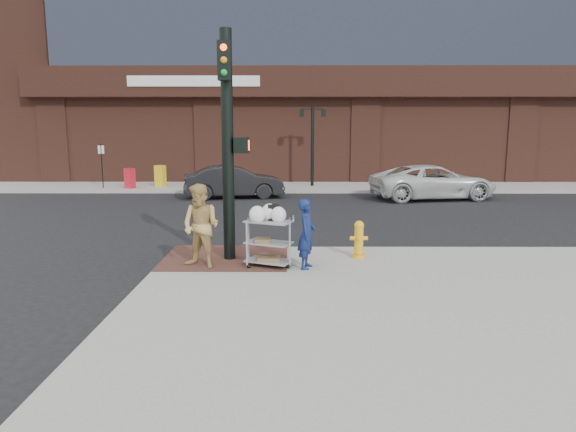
{
  "coord_description": "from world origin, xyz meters",
  "views": [
    {
      "loc": [
        0.87,
        -10.49,
        3.05
      ],
      "look_at": [
        0.82,
        0.1,
        1.25
      ],
      "focal_mm": 32.0,
      "sensor_mm": 36.0,
      "label": 1
    }
  ],
  "objects_px": {
    "pedestrian_tan": "(201,226)",
    "sedan_dark": "(234,182)",
    "fire_hydrant": "(359,239)",
    "utility_cart": "(269,238)",
    "lamp_post": "(312,138)",
    "woman_blue": "(307,234)",
    "traffic_signal_pole": "(228,139)",
    "minivan_white": "(433,182)"
  },
  "relations": [
    {
      "from": "sedan_dark",
      "to": "woman_blue",
      "type": "bearing_deg",
      "value": -177.36
    },
    {
      "from": "sedan_dark",
      "to": "utility_cart",
      "type": "relative_size",
      "value": 3.31
    },
    {
      "from": "lamp_post",
      "to": "sedan_dark",
      "type": "relative_size",
      "value": 0.91
    },
    {
      "from": "traffic_signal_pole",
      "to": "minivan_white",
      "type": "height_order",
      "value": "traffic_signal_pole"
    },
    {
      "from": "sedan_dark",
      "to": "lamp_post",
      "type": "bearing_deg",
      "value": -55.43
    },
    {
      "from": "lamp_post",
      "to": "minivan_white",
      "type": "xyz_separation_m",
      "value": [
        5.14,
        -4.0,
        -1.87
      ]
    },
    {
      "from": "lamp_post",
      "to": "fire_hydrant",
      "type": "height_order",
      "value": "lamp_post"
    },
    {
      "from": "sedan_dark",
      "to": "utility_cart",
      "type": "xyz_separation_m",
      "value": [
        2.07,
        -12.17,
        0.03
      ]
    },
    {
      "from": "utility_cart",
      "to": "lamp_post",
      "type": "bearing_deg",
      "value": 84.27
    },
    {
      "from": "traffic_signal_pole",
      "to": "minivan_white",
      "type": "bearing_deg",
      "value": 55.83
    },
    {
      "from": "woman_blue",
      "to": "sedan_dark",
      "type": "relative_size",
      "value": 0.33
    },
    {
      "from": "minivan_white",
      "to": "utility_cart",
      "type": "height_order",
      "value": "minivan_white"
    },
    {
      "from": "minivan_white",
      "to": "pedestrian_tan",
      "type": "bearing_deg",
      "value": 135.72
    },
    {
      "from": "woman_blue",
      "to": "sedan_dark",
      "type": "xyz_separation_m",
      "value": [
        -2.87,
        12.32,
        -0.16
      ]
    },
    {
      "from": "lamp_post",
      "to": "woman_blue",
      "type": "height_order",
      "value": "lamp_post"
    },
    {
      "from": "lamp_post",
      "to": "minivan_white",
      "type": "relative_size",
      "value": 0.74
    },
    {
      "from": "woman_blue",
      "to": "minivan_white",
      "type": "bearing_deg",
      "value": -12.59
    },
    {
      "from": "fire_hydrant",
      "to": "minivan_white",
      "type": "bearing_deg",
      "value": 66.98
    },
    {
      "from": "pedestrian_tan",
      "to": "sedan_dark",
      "type": "height_order",
      "value": "pedestrian_tan"
    },
    {
      "from": "traffic_signal_pole",
      "to": "woman_blue",
      "type": "bearing_deg",
      "value": -24.1
    },
    {
      "from": "pedestrian_tan",
      "to": "fire_hydrant",
      "type": "bearing_deg",
      "value": 38.38
    },
    {
      "from": "pedestrian_tan",
      "to": "sedan_dark",
      "type": "distance_m",
      "value": 12.29
    },
    {
      "from": "sedan_dark",
      "to": "fire_hydrant",
      "type": "relative_size",
      "value": 5.15
    },
    {
      "from": "lamp_post",
      "to": "utility_cart",
      "type": "bearing_deg",
      "value": -95.73
    },
    {
      "from": "traffic_signal_pole",
      "to": "pedestrian_tan",
      "type": "height_order",
      "value": "traffic_signal_pole"
    },
    {
      "from": "pedestrian_tan",
      "to": "woman_blue",
      "type": "bearing_deg",
      "value": 23.31
    },
    {
      "from": "traffic_signal_pole",
      "to": "utility_cart",
      "type": "bearing_deg",
      "value": -34.21
    },
    {
      "from": "traffic_signal_pole",
      "to": "sedan_dark",
      "type": "xyz_separation_m",
      "value": [
        -1.18,
        11.57,
        -2.1
      ]
    },
    {
      "from": "lamp_post",
      "to": "sedan_dark",
      "type": "height_order",
      "value": "lamp_post"
    },
    {
      "from": "lamp_post",
      "to": "sedan_dark",
      "type": "distance_m",
      "value": 5.51
    },
    {
      "from": "lamp_post",
      "to": "fire_hydrant",
      "type": "xyz_separation_m",
      "value": [
        0.43,
        -15.1,
        -2.03
      ]
    },
    {
      "from": "fire_hydrant",
      "to": "traffic_signal_pole",
      "type": "bearing_deg",
      "value": -177.42
    },
    {
      "from": "sedan_dark",
      "to": "fire_hydrant",
      "type": "bearing_deg",
      "value": -170.8
    },
    {
      "from": "woman_blue",
      "to": "pedestrian_tan",
      "type": "height_order",
      "value": "pedestrian_tan"
    },
    {
      "from": "woman_blue",
      "to": "traffic_signal_pole",
      "type": "bearing_deg",
      "value": 79.64
    },
    {
      "from": "utility_cart",
      "to": "fire_hydrant",
      "type": "distance_m",
      "value": 2.15
    },
    {
      "from": "minivan_white",
      "to": "fire_hydrant",
      "type": "xyz_separation_m",
      "value": [
        -4.71,
        -11.09,
        -0.16
      ]
    },
    {
      "from": "fire_hydrant",
      "to": "utility_cart",
      "type": "bearing_deg",
      "value": -159.96
    },
    {
      "from": "minivan_white",
      "to": "woman_blue",
      "type": "bearing_deg",
      "value": 143.74
    },
    {
      "from": "sedan_dark",
      "to": "utility_cart",
      "type": "distance_m",
      "value": 12.35
    },
    {
      "from": "sedan_dark",
      "to": "traffic_signal_pole",
      "type": "bearing_deg",
      "value": 175.36
    },
    {
      "from": "minivan_white",
      "to": "fire_hydrant",
      "type": "height_order",
      "value": "minivan_white"
    }
  ]
}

